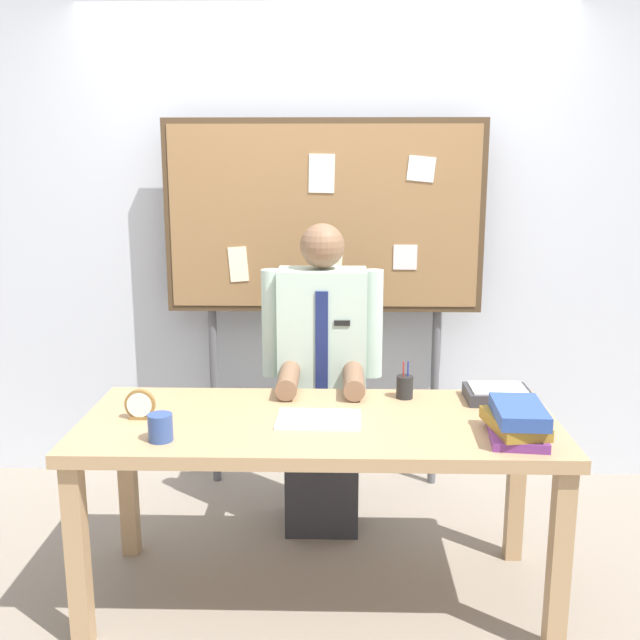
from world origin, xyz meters
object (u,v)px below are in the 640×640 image
object	(u,v)px
coffee_mug	(160,427)
desk_clock	(140,406)
pen_holder	(405,387)
book_stack	(517,422)
desk	(319,441)
person	(322,391)
paper_tray	(498,394)
bulletin_board	(324,222)
open_notebook	(319,419)

from	to	relation	value
coffee_mug	desk_clock	bearing A→B (deg)	120.72
pen_holder	book_stack	bearing A→B (deg)	-51.16
desk	person	bearing A→B (deg)	90.00
person	desk_clock	world-z (taller)	person
person	paper_tray	world-z (taller)	person
bulletin_board	pen_holder	size ratio (longest dim) A/B	12.08
bulletin_board	coffee_mug	world-z (taller)	bulletin_board
desk	desk_clock	distance (m)	0.70
coffee_mug	pen_holder	xyz separation A→B (m)	(0.91, 0.50, 0.00)
bulletin_board	book_stack	world-z (taller)	bulletin_board
open_notebook	desk_clock	distance (m)	0.69
coffee_mug	paper_tray	bearing A→B (deg)	20.14
book_stack	pen_holder	size ratio (longest dim) A/B	1.99
pen_holder	paper_tray	world-z (taller)	pen_holder
person	bulletin_board	xyz separation A→B (m)	(0.00, 0.46, 0.74)
open_notebook	paper_tray	distance (m)	0.78
desk	book_stack	xyz separation A→B (m)	(0.71, -0.18, 0.15)
desk	paper_tray	bearing A→B (deg)	18.10
open_notebook	coffee_mug	size ratio (longest dim) A/B	3.25
person	pen_holder	world-z (taller)	person
person	book_stack	xyz separation A→B (m)	(0.71, -0.77, 0.14)
bulletin_board	open_notebook	xyz separation A→B (m)	(-0.00, -1.07, -0.66)
book_stack	open_notebook	bearing A→B (deg)	167.17
desk_clock	paper_tray	bearing A→B (deg)	10.08
person	pen_holder	distance (m)	0.50
person	coffee_mug	world-z (taller)	person
paper_tray	desk_clock	bearing A→B (deg)	-169.92
book_stack	bulletin_board	bearing A→B (deg)	119.92
bulletin_board	desk	bearing A→B (deg)	-90.01
bulletin_board	person	bearing A→B (deg)	-90.02
person	coffee_mug	size ratio (longest dim) A/B	14.86
coffee_mug	paper_tray	size ratio (longest dim) A/B	0.38
bulletin_board	open_notebook	bearing A→B (deg)	-90.05
open_notebook	book_stack	bearing A→B (deg)	-12.83
open_notebook	person	bearing A→B (deg)	89.94
bulletin_board	book_stack	bearing A→B (deg)	-60.08
open_notebook	desk	bearing A→B (deg)	88.11
person	pen_holder	xyz separation A→B (m)	(0.35, -0.33, 0.13)
desk	paper_tray	xyz separation A→B (m)	(0.73, 0.24, 0.12)
desk	pen_holder	xyz separation A→B (m)	(0.35, 0.26, 0.14)
pen_holder	paper_tray	size ratio (longest dim) A/B	0.62
person	pen_holder	size ratio (longest dim) A/B	9.10
person	coffee_mug	bearing A→B (deg)	-123.98
desk	desk_clock	bearing A→B (deg)	-178.93
desk_clock	paper_tray	size ratio (longest dim) A/B	0.45
book_stack	paper_tray	size ratio (longest dim) A/B	1.22
person	paper_tray	xyz separation A→B (m)	(0.73, -0.35, 0.11)
open_notebook	desk_clock	bearing A→B (deg)	179.39
book_stack	pen_holder	world-z (taller)	pen_holder
bulletin_board	coffee_mug	distance (m)	1.53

